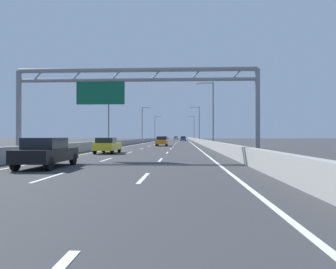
{
  "coord_description": "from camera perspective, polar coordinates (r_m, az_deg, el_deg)",
  "views": [
    {
      "loc": [
        3.26,
        0.77,
        1.57
      ],
      "look_at": [
        -0.01,
        70.96,
        1.94
      ],
      "focal_mm": 33.74,
      "sensor_mm": 36.0,
      "label": 1
    }
  ],
  "objects": [
    {
      "name": "ground_plane",
      "position": [
        99.29,
        0.79,
        -1.21
      ],
      "size": [
        260.0,
        260.0,
        0.0
      ],
      "primitive_type": "plane",
      "color": "#38383A"
    },
    {
      "name": "lane_dash_left_1",
      "position": [
        12.87,
        -20.69,
        -7.25
      ],
      "size": [
        0.16,
        3.0,
        0.01
      ],
      "primitive_type": "cube",
      "color": "white",
      "rests_on": "ground_plane"
    },
    {
      "name": "lane_dash_left_2",
      "position": [
        21.39,
        -11.06,
        -4.48
      ],
      "size": [
        0.16,
        3.0,
        0.01
      ],
      "primitive_type": "cube",
      "color": "white",
      "rests_on": "ground_plane"
    },
    {
      "name": "lane_dash_left_3",
      "position": [
        30.19,
        -7.0,
        -3.27
      ],
      "size": [
        0.16,
        3.0,
        0.01
      ],
      "primitive_type": "cube",
      "color": "white",
      "rests_on": "ground_plane"
    },
    {
      "name": "lane_dash_left_4",
      "position": [
        39.09,
        -4.78,
        -2.59
      ],
      "size": [
        0.16,
        3.0,
        0.01
      ],
      "primitive_type": "cube",
      "color": "white",
      "rests_on": "ground_plane"
    },
    {
      "name": "lane_dash_left_5",
      "position": [
        48.02,
        -3.38,
        -2.17
      ],
      "size": [
        0.16,
        3.0,
        0.01
      ],
      "primitive_type": "cube",
      "color": "white",
      "rests_on": "ground_plane"
    },
    {
      "name": "lane_dash_left_6",
      "position": [
        56.97,
        -2.43,
        -1.88
      ],
      "size": [
        0.16,
        3.0,
        0.01
      ],
      "primitive_type": "cube",
      "color": "white",
      "rests_on": "ground_plane"
    },
    {
      "name": "lane_dash_left_7",
      "position": [
        65.94,
        -1.73,
        -1.66
      ],
      "size": [
        0.16,
        3.0,
        0.01
      ],
      "primitive_type": "cube",
      "color": "white",
      "rests_on": "ground_plane"
    },
    {
      "name": "lane_dash_left_8",
      "position": [
        74.91,
        -1.2,
        -1.5
      ],
      "size": [
        0.16,
        3.0,
        0.01
      ],
      "primitive_type": "cube",
      "color": "white",
      "rests_on": "ground_plane"
    },
    {
      "name": "lane_dash_left_9",
      "position": [
        83.89,
        -0.79,
        -1.37
      ],
      "size": [
        0.16,
        3.0,
        0.01
      ],
      "primitive_type": "cube",
      "color": "white",
      "rests_on": "ground_plane"
    },
    {
      "name": "lane_dash_left_10",
      "position": [
        92.88,
        -0.45,
        -1.27
      ],
      "size": [
        0.16,
        3.0,
        0.01
      ],
      "primitive_type": "cube",
      "color": "white",
      "rests_on": "ground_plane"
    },
    {
      "name": "lane_dash_left_11",
      "position": [
        101.86,
        -0.18,
        -1.18
      ],
      "size": [
        0.16,
        3.0,
        0.01
      ],
      "primitive_type": "cube",
      "color": "white",
      "rests_on": "ground_plane"
    },
    {
      "name": "lane_dash_left_12",
      "position": [
        110.85,
        0.05,
        -1.11
      ],
      "size": [
        0.16,
        3.0,
        0.01
      ],
      "primitive_type": "cube",
      "color": "white",
      "rests_on": "ground_plane"
    },
    {
      "name": "lane_dash_left_13",
      "position": [
        119.84,
        0.25,
        -1.05
      ],
      "size": [
        0.16,
        3.0,
        0.01
      ],
      "primitive_type": "cube",
      "color": "white",
      "rests_on": "ground_plane"
    },
    {
      "name": "lane_dash_left_14",
      "position": [
        128.83,
        0.42,
        -1.0
      ],
      "size": [
        0.16,
        3.0,
        0.01
      ],
      "primitive_type": "cube",
      "color": "white",
      "rests_on": "ground_plane"
    },
    {
      "name": "lane_dash_left_15",
      "position": [
        137.83,
        0.57,
        -0.96
      ],
      "size": [
        0.16,
        3.0,
        0.01
      ],
      "primitive_type": "cube",
      "color": "white",
      "rests_on": "ground_plane"
    },
    {
      "name": "lane_dash_left_16",
      "position": [
        146.82,
        0.7,
        -0.92
      ],
      "size": [
        0.16,
        3.0,
        0.01
      ],
      "primitive_type": "cube",
      "color": "white",
      "rests_on": "ground_plane"
    },
    {
      "name": "lane_dash_left_17",
      "position": [
        155.82,
        0.81,
        -0.88
      ],
      "size": [
        0.16,
        3.0,
        0.01
      ],
      "primitive_type": "cube",
      "color": "white",
      "rests_on": "ground_plane"
    },
    {
      "name": "lane_dash_right_1",
      "position": [
        11.92,
        -4.44,
        -7.83
      ],
      "size": [
        0.16,
        3.0,
        0.01
      ],
      "primitive_type": "cube",
      "color": "white",
      "rests_on": "ground_plane"
    },
    {
      "name": "lane_dash_right_2",
      "position": [
        20.84,
        -1.36,
        -4.6
      ],
      "size": [
        0.16,
        3.0,
        0.01
      ],
      "primitive_type": "cube",
      "color": "white",
      "rests_on": "ground_plane"
    },
    {
      "name": "lane_dash_right_3",
      "position": [
        29.8,
        -0.15,
        -3.31
      ],
      "size": [
        0.16,
        3.0,
        0.01
      ],
      "primitive_type": "cube",
      "color": "white",
      "rests_on": "ground_plane"
    },
    {
      "name": "lane_dash_right_4",
      "position": [
        38.78,
        0.51,
        -2.61
      ],
      "size": [
        0.16,
        3.0,
        0.01
      ],
      "primitive_type": "cube",
      "color": "white",
      "rests_on": "ground_plane"
    },
    {
      "name": "lane_dash_right_5",
      "position": [
        47.77,
        0.92,
        -2.18
      ],
      "size": [
        0.16,
        3.0,
        0.01
      ],
      "primitive_type": "cube",
      "color": "white",
      "rests_on": "ground_plane"
    },
    {
      "name": "lane_dash_right_6",
      "position": [
        56.77,
        1.19,
        -1.88
      ],
      "size": [
        0.16,
        3.0,
        0.01
      ],
      "primitive_type": "cube",
      "color": "white",
      "rests_on": "ground_plane"
    },
    {
      "name": "lane_dash_right_7",
      "position": [
        65.76,
        1.4,
        -1.67
      ],
      "size": [
        0.16,
        3.0,
        0.01
      ],
      "primitive_type": "cube",
      "color": "white",
      "rests_on": "ground_plane"
    },
    {
      "name": "lane_dash_right_8",
      "position": [
        74.76,
        1.55,
        -1.5
      ],
      "size": [
        0.16,
        3.0,
        0.01
      ],
      "primitive_type": "cube",
      "color": "white",
      "rests_on": "ground_plane"
    },
    {
      "name": "lane_dash_right_9",
      "position": [
        83.75,
        1.67,
        -1.37
      ],
      "size": [
        0.16,
        3.0,
        0.01
      ],
      "primitive_type": "cube",
      "color": "white",
      "rests_on": "ground_plane"
    },
    {
      "name": "lane_dash_right_10",
      "position": [
        92.75,
        1.77,
        -1.27
      ],
      "size": [
        0.16,
        3.0,
        0.01
      ],
      "primitive_type": "cube",
      "color": "white",
      "rests_on": "ground_plane"
    },
    {
      "name": "lane_dash_right_11",
      "position": [
        101.75,
        1.85,
        -1.19
      ],
      "size": [
        0.16,
        3.0,
        0.01
      ],
      "primitive_type": "cube",
      "color": "white",
      "rests_on": "ground_plane"
    },
    {
      "name": "lane_dash_right_12",
      "position": [
        110.75,
        1.91,
        -1.11
      ],
      "size": [
        0.16,
        3.0,
        0.01
      ],
      "primitive_type": "cube",
      "color": "white",
      "rests_on": "ground_plane"
    },
    {
      "name": "lane_dash_right_13",
      "position": [
        119.74,
        1.97,
        -1.05
      ],
      "size": [
        0.16,
        3.0,
        0.01
      ],
      "primitive_type": "cube",
      "color": "white",
      "rests_on": "ground_plane"
    },
    {
      "name": "lane_dash_right_14",
      "position": [
        128.74,
        2.02,
        -1.0
      ],
      "size": [
        0.16,
        3.0,
        0.01
      ],
      "primitive_type": "cube",
      "color": "white",
      "rests_on": "ground_plane"
    },
    {
      "name": "lane_dash_right_15",
      "position": [
        137.74,
        2.06,
        -0.96
      ],
      "size": [
        0.16,
        3.0,
        0.01
      ],
      "primitive_type": "cube",
      "color": "white",
      "rests_on": "ground_plane"
    },
    {
      "name": "lane_dash_right_16",
      "position": [
        146.74,
        2.1,
        -0.92
      ],
      "size": [
        0.16,
        3.0,
        0.01
      ],
      "primitive_type": "cube",
      "color": "white",
      "rests_on": "ground_plane"
    },
    {
      "name": "lane_dash_right_17",
      "position": [
        155.74,
        2.13,
        -0.88
      ],
      "size": [
        0.16,
        3.0,
        0.01
      ],
      "primitive_type": "cube",
      "color": "white",
      "rests_on": "ground_plane"
    },
    {
      "name": "edge_line_left",
      "position": [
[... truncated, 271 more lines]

